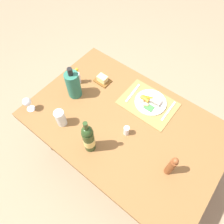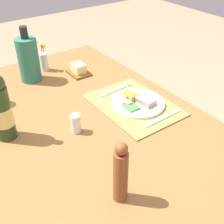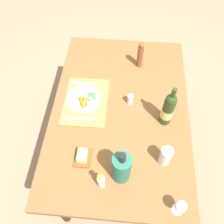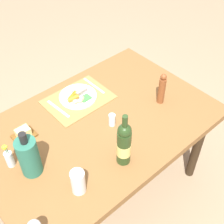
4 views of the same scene
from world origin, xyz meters
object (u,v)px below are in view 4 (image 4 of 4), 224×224
dining_table (98,132)px  dinner_plate (78,96)px  knife (58,109)px  salt_shaker (112,120)px  cooler_bottle (29,156)px  flower_vase (9,158)px  pepper_mill (162,89)px  water_tumbler (78,183)px  butter_dish (24,134)px  fork (94,86)px  wine_bottle (124,144)px

dining_table → dinner_plate: (-0.05, -0.26, 0.10)m
knife → dinner_plate: bearing=176.9°
knife → salt_shaker: size_ratio=2.61×
knife → cooler_bottle: (0.37, 0.30, 0.11)m
flower_vase → pepper_mill: bearing=168.8°
dinner_plate → water_tumbler: water_tumbler is taller
butter_dish → flower_vase: bearing=40.7°
fork → salt_shaker: salt_shaker is taller
dining_table → water_tumbler: 0.49m
wine_bottle → salt_shaker: 0.29m
pepper_mill → flower_vase: bearing=-11.2°
dining_table → salt_shaker: salt_shaker is taller
water_tumbler → dinner_plate: bearing=-126.8°
fork → knife: 0.32m
dining_table → knife: (0.11, -0.26, 0.08)m
dining_table → pepper_mill: size_ratio=6.52×
dinner_plate → butter_dish: size_ratio=1.93×
fork → knife: size_ratio=1.01×
wine_bottle → flower_vase: bearing=-38.9°
flower_vase → butter_dish: 0.21m
wine_bottle → dinner_plate: bearing=-102.2°
cooler_bottle → flower_vase: bearing=-58.3°
dining_table → flower_vase: size_ratio=8.93×
cooler_bottle → butter_dish: 0.28m
cooler_bottle → butter_dish: (-0.09, -0.24, -0.10)m
fork → flower_vase: flower_vase is taller
cooler_bottle → knife: bearing=-141.1°
fork → dining_table: bearing=53.3°
wine_bottle → salt_shaker: size_ratio=4.21×
wine_bottle → flower_vase: size_ratio=2.09×
dining_table → flower_vase: 0.57m
salt_shaker → flower_vase: bearing=-13.0°
dining_table → pepper_mill: (-0.44, 0.12, 0.18)m
wine_bottle → cooler_bottle: 0.49m
fork → salt_shaker: 0.39m
salt_shaker → butter_dish: (0.45, -0.27, -0.02)m
dining_table → cooler_bottle: (0.48, 0.04, 0.20)m
fork → pepper_mill: 0.48m
fork → flower_vase: size_ratio=1.30×
knife → butter_dish: 0.28m
flower_vase → pepper_mill: pepper_mill is taller
fork → water_tumbler: (0.57, 0.58, 0.05)m
cooler_bottle → dinner_plate: bearing=-150.4°
butter_dish → salt_shaker: bearing=148.8°
salt_shaker → cooler_bottle: (0.54, -0.03, 0.08)m
flower_vase → butter_dish: (-0.15, -0.13, -0.04)m
water_tumbler → butter_dish: size_ratio=1.10×
salt_shaker → butter_dish: bearing=-31.2°
dining_table → wine_bottle: size_ratio=4.27×
knife → cooler_bottle: 0.48m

